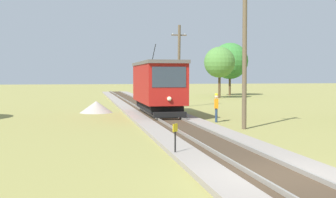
{
  "coord_description": "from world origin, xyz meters",
  "views": [
    {
      "loc": [
        -5.05,
        -10.09,
        2.85
      ],
      "look_at": [
        0.45,
        17.05,
        1.29
      ],
      "focal_mm": 44.36,
      "sensor_mm": 36.0,
      "label": 1
    }
  ],
  "objects": [
    {
      "name": "ground_plane",
      "position": [
        0.0,
        0.0,
        0.0
      ],
      "size": [
        260.0,
        260.0,
        0.0
      ],
      "primitive_type": "plane",
      "color": "olive"
    },
    {
      "name": "track_ballast",
      "position": [
        0.0,
        0.0,
        0.09
      ],
      "size": [
        4.2,
        120.0,
        0.18
      ],
      "primitive_type": "cube",
      "color": "gray",
      "rests_on": "ground"
    },
    {
      "name": "sleeper_bed",
      "position": [
        0.0,
        0.0,
        0.18
      ],
      "size": [
        2.04,
        120.0,
        0.01
      ],
      "primitive_type": "cube",
      "color": "#423323",
      "rests_on": "track_ballast"
    },
    {
      "name": "rail_left",
      "position": [
        -0.72,
        0.0,
        0.25
      ],
      "size": [
        0.07,
        120.0,
        0.14
      ],
      "primitive_type": "cube",
      "color": "gray",
      "rests_on": "track_ballast"
    },
    {
      "name": "rail_right",
      "position": [
        0.72,
        0.0,
        0.25
      ],
      "size": [
        0.07,
        120.0,
        0.14
      ],
      "primitive_type": "cube",
      "color": "gray",
      "rests_on": "track_ballast"
    },
    {
      "name": "red_tram",
      "position": [
        0.0,
        18.45,
        2.19
      ],
      "size": [
        2.6,
        8.54,
        4.79
      ],
      "color": "maroon",
      "rests_on": "rail_right"
    },
    {
      "name": "utility_pole_near_tram",
      "position": [
        3.31,
        10.72,
        4.11
      ],
      "size": [
        1.4,
        0.31,
        8.03
      ],
      "color": "brown",
      "rests_on": "ground"
    },
    {
      "name": "utility_pole_mid",
      "position": [
        3.31,
        26.24,
        3.77
      ],
      "size": [
        1.4,
        0.59,
        7.36
      ],
      "color": "brown",
      "rests_on": "ground"
    },
    {
      "name": "trackside_signal_marker",
      "position": [
        -1.95,
        3.94,
        0.67
      ],
      "size": [
        0.21,
        0.21,
        1.18
      ],
      "color": "black",
      "rests_on": "ground"
    },
    {
      "name": "gravel_pile",
      "position": [
        -4.15,
        22.19,
        0.45
      ],
      "size": [
        2.54,
        2.54,
        0.91
      ],
      "primitive_type": "cone",
      "color": "#9E998E",
      "rests_on": "ground"
    },
    {
      "name": "track_worker",
      "position": [
        2.88,
        14.12,
        0.98
      ],
      "size": [
        0.35,
        0.44,
        1.78
      ],
      "rotation": [
        0.0,
        0.0,
        -0.34
      ],
      "color": "navy",
      "rests_on": "ground"
    },
    {
      "name": "tree_right_near",
      "position": [
        15.6,
        46.81,
        4.96
      ],
      "size": [
        5.22,
        5.22,
        7.57
      ],
      "color": "#4C3823",
      "rests_on": "ground"
    },
    {
      "name": "tree_left_far",
      "position": [
        11.84,
        40.28,
        4.54
      ],
      "size": [
        3.94,
        3.94,
        6.52
      ],
      "color": "#4C3823",
      "rests_on": "ground"
    }
  ]
}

